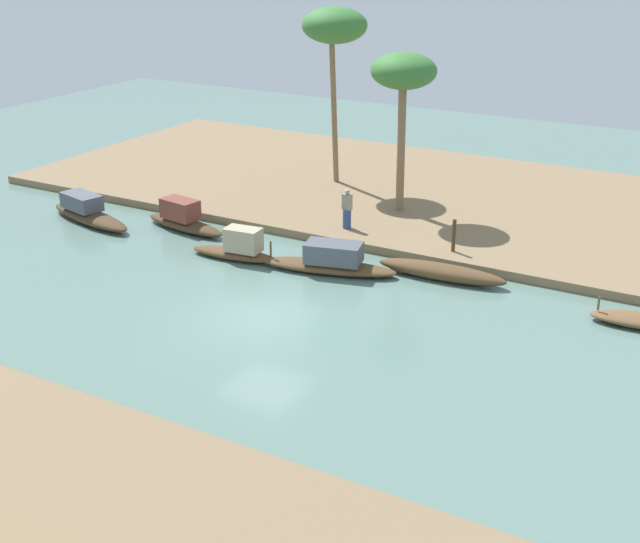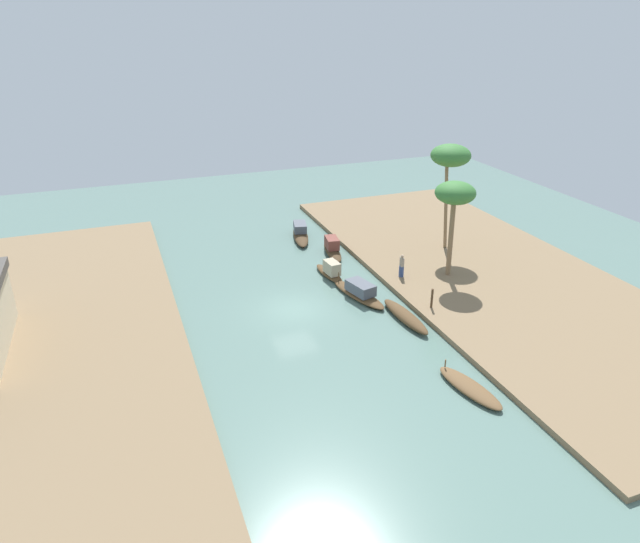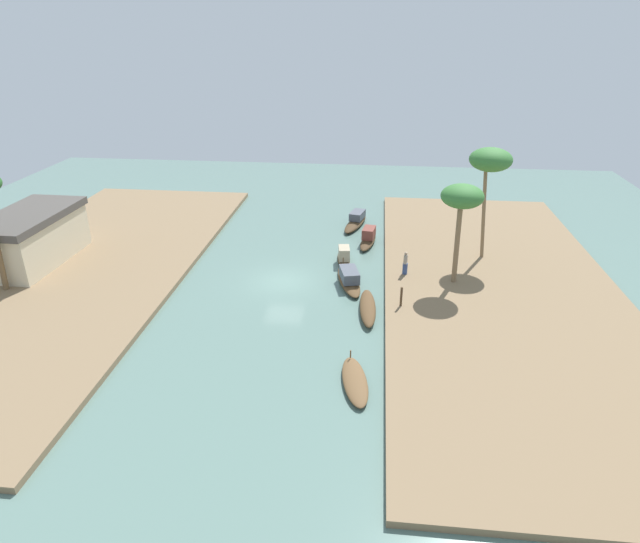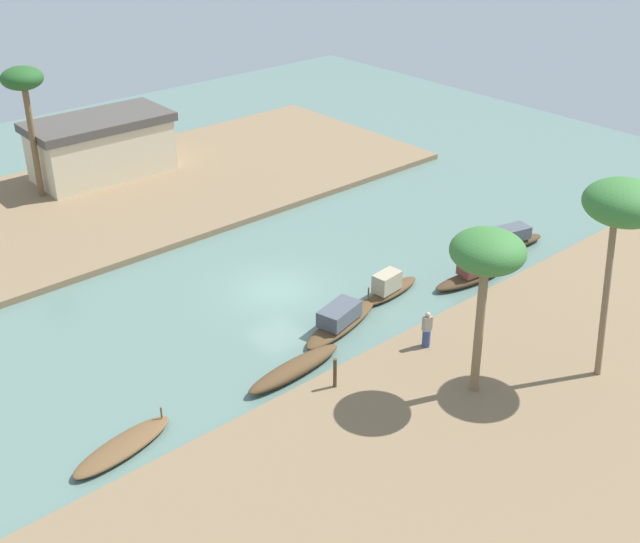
% 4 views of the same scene
% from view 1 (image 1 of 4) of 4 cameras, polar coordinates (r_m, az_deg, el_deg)
% --- Properties ---
extents(river_water, '(65.40, 65.40, 0.00)m').
position_cam_1_polar(river_water, '(27.31, -3.64, -3.01)').
color(river_water, slate).
rests_on(river_water, ground).
extents(riverbank_left, '(37.34, 14.71, 0.33)m').
position_cam_1_polar(riverbank_left, '(38.96, 7.71, 4.81)').
color(riverbank_left, '#846B4C').
rests_on(riverbank_left, ground).
extents(sampan_near_left_bank, '(5.06, 2.28, 1.11)m').
position_cam_1_polar(sampan_near_left_bank, '(37.02, -14.88, 3.73)').
color(sampan_near_left_bank, '#47331E').
rests_on(sampan_near_left_bank, river_water).
extents(sampan_upstream_small, '(4.64, 1.20, 0.55)m').
position_cam_1_polar(sampan_upstream_small, '(30.32, 7.90, -0.01)').
color(sampan_upstream_small, brown).
rests_on(sampan_upstream_small, river_water).
extents(sampan_with_tall_canopy, '(5.00, 2.32, 1.09)m').
position_cam_1_polar(sampan_with_tall_canopy, '(30.58, 0.69, 0.67)').
color(sampan_with_tall_canopy, brown).
rests_on(sampan_with_tall_canopy, river_water).
extents(sampan_with_red_awning, '(3.51, 1.24, 1.22)m').
position_cam_1_polar(sampan_with_red_awning, '(31.87, -5.35, 1.54)').
color(sampan_with_red_awning, brown).
rests_on(sampan_with_red_awning, river_water).
extents(sampan_foreground, '(4.13, 1.57, 1.23)m').
position_cam_1_polar(sampan_foreground, '(35.25, -8.88, 3.39)').
color(sampan_foreground, '#47331E').
rests_on(sampan_foreground, river_water).
extents(person_on_near_bank, '(0.41, 0.39, 1.57)m').
position_cam_1_polar(person_on_near_bank, '(33.98, 1.77, 3.95)').
color(person_on_near_bank, '#33477A').
rests_on(person_on_near_bank, riverbank_left).
extents(mooring_post, '(0.14, 0.14, 1.21)m').
position_cam_1_polar(mooring_post, '(31.89, 8.70, 2.33)').
color(mooring_post, '#4C3823').
rests_on(mooring_post, riverbank_left).
extents(palm_tree_left_near, '(2.60, 2.60, 6.42)m').
position_cam_1_polar(palm_tree_left_near, '(35.18, 5.47, 12.61)').
color(palm_tree_left_near, '#7F6647').
rests_on(palm_tree_left_near, riverbank_left).
extents(palm_tree_left_far, '(2.83, 2.83, 7.75)m').
position_cam_1_polar(palm_tree_left_far, '(38.92, 0.96, 15.57)').
color(palm_tree_left_far, '#7F6647').
rests_on(palm_tree_left_far, riverbank_left).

